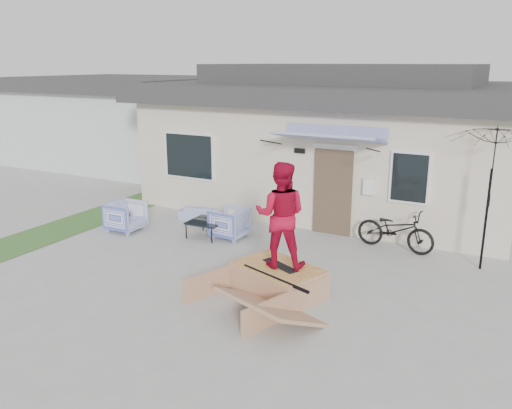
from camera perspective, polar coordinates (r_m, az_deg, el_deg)
The scene contains 13 objects.
ground at distance 9.81m, azimuth -6.58°, elevation -9.61°, with size 90.00×90.00×0.00m, color #A0A09D.
grass_strip at distance 14.47m, azimuth -19.24°, elevation -2.07°, with size 1.40×8.00×0.01m, color #36622B.
house at distance 16.26m, azimuth 9.41°, elevation 7.42°, with size 10.80×8.49×4.10m.
neighbor_house at distance 23.41m, azimuth -14.29°, elevation 9.13°, with size 8.60×7.60×3.50m.
loveseat at distance 14.11m, azimuth -5.66°, elevation -0.65°, with size 1.31×0.38×0.51m, color #3D4DAC.
armchair_left at distance 13.48m, azimuth -14.01°, elevation -1.09°, with size 0.81×0.75×0.83m, color #3D4DAC.
armchair_right at distance 12.60m, azimuth -2.91°, elevation -1.85°, with size 0.78×0.73×0.81m, color #3D4DAC.
coffee_table at distance 12.75m, azimuth -5.35°, elevation -2.63°, with size 0.81×0.81×0.40m, color black.
bicycle at distance 12.13m, azimuth 14.98°, elevation -2.21°, with size 0.62×1.79×1.14m, color black.
patio_umbrella at distance 11.28m, azimuth 24.15°, elevation 1.85°, with size 2.14×2.03×2.20m.
skate_ramp at distance 9.65m, azimuth 2.39°, elevation -8.25°, with size 1.56×2.08×0.52m, color #A57454, non-canonical shape.
skateboard at distance 9.57m, azimuth 2.63°, elevation -6.59°, with size 0.83×0.21×0.05m, color black.
skater at distance 9.25m, azimuth 2.71°, elevation -0.94°, with size 0.93×0.72×1.91m, color #A60A28.
Camera 1 is at (5.11, -7.29, 4.11)m, focal length 36.68 mm.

